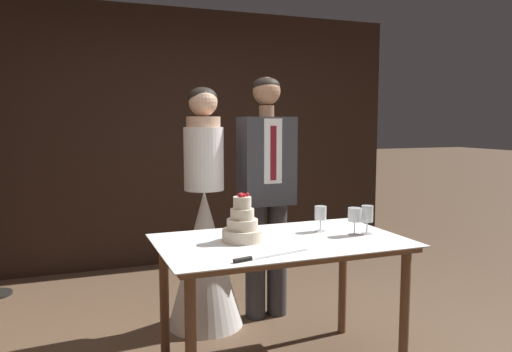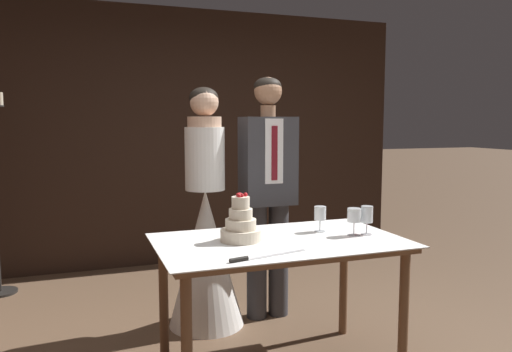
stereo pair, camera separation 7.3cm
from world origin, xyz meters
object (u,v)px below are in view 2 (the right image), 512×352
object	(u,v)px
cake_knife	(254,257)
wine_glass_near	(354,217)
wine_glass_middle	(320,215)
groom	(268,186)
cake_table	(280,255)
wine_glass_far	(367,216)
bride	(206,240)
tiered_cake	(241,226)

from	to	relation	value
cake_knife	wine_glass_near	distance (m)	0.79
cake_knife	wine_glass_middle	xyz separation A→B (m)	(0.59, 0.44, 0.10)
wine_glass_middle	groom	xyz separation A→B (m)	(-0.08, 0.69, 0.10)
cake_table	wine_glass_far	world-z (taller)	wine_glass_far
cake_table	bride	distance (m)	0.84
cake_table	wine_glass_near	xyz separation A→B (m)	(0.46, -0.05, 0.20)
wine_glass_far	cake_table	bearing A→B (deg)	174.90
cake_knife	wine_glass_middle	world-z (taller)	wine_glass_middle
cake_table	cake_knife	world-z (taller)	cake_knife
cake_table	groom	world-z (taller)	groom
wine_glass_middle	wine_glass_far	bearing A→B (deg)	-35.84
cake_knife	groom	size ratio (longest dim) A/B	0.25
cake_table	wine_glass_far	xyz separation A→B (m)	(0.55, -0.05, 0.20)
tiered_cake	wine_glass_middle	xyz separation A→B (m)	(0.54, 0.06, 0.02)
tiered_cake	bride	size ratio (longest dim) A/B	0.16
cake_table	wine_glass_far	distance (m)	0.59
wine_glass_near	wine_glass_far	world-z (taller)	wine_glass_far
groom	wine_glass_far	bearing A→B (deg)	-70.06
wine_glass_far	bride	distance (m)	1.19
tiered_cake	bride	bearing A→B (deg)	91.44
cake_knife	wine_glass_far	distance (m)	0.87
cake_knife	cake_table	bearing A→B (deg)	37.72
cake_table	wine_glass_near	size ratio (longest dim) A/B	8.53
wine_glass_near	groom	world-z (taller)	groom
bride	groom	distance (m)	0.60
cake_knife	bride	world-z (taller)	bride
wine_glass_near	tiered_cake	bearing A→B (deg)	171.32
wine_glass_near	wine_glass_middle	distance (m)	0.22
wine_glass_middle	groom	size ratio (longest dim) A/B	0.09
wine_glass_middle	groom	distance (m)	0.70
wine_glass_near	groom	distance (m)	0.89
wine_glass_near	wine_glass_far	size ratio (longest dim) A/B	0.96
bride	wine_glass_middle	bearing A→B (deg)	-51.15
tiered_cake	cake_knife	world-z (taller)	tiered_cake
wine_glass_far	cake_knife	bearing A→B (deg)	-161.22
cake_knife	wine_glass_near	bearing A→B (deg)	8.15
tiered_cake	cake_knife	distance (m)	0.39
cake_knife	wine_glass_far	xyz separation A→B (m)	(0.82, 0.28, 0.11)
wine_glass_near	wine_glass_far	xyz separation A→B (m)	(0.09, 0.00, -0.00)
wine_glass_far	bride	xyz separation A→B (m)	(-0.79, 0.86, -0.28)
wine_glass_far	groom	world-z (taller)	groom
bride	wine_glass_far	bearing A→B (deg)	-47.46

